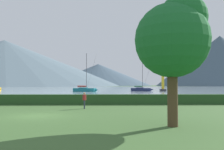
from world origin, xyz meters
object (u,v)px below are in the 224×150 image
at_px(sailboat_slip_1, 141,89).
at_px(dock_crane, 163,69).
at_px(sailboat_slip_3, 85,89).
at_px(park_tree, 174,36).
at_px(person_seated_viewer, 84,99).

distance_m(sailboat_slip_1, dock_crane, 10.45).
distance_m(sailboat_slip_3, dock_crane, 28.29).
xyz_separation_m(sailboat_slip_3, park_tree, (10.80, -68.26, 4.53)).
relative_size(sailboat_slip_3, dock_crane, 0.56).
bearing_deg(sailboat_slip_3, park_tree, -64.60).
height_order(sailboat_slip_1, dock_crane, dock_crane).
xyz_separation_m(park_tree, dock_crane, (16.24, 72.85, 2.39)).
bearing_deg(sailboat_slip_1, park_tree, -84.01).
bearing_deg(dock_crane, sailboat_slip_1, 167.80).
bearing_deg(sailboat_slip_3, person_seated_viewer, -68.95).
xyz_separation_m(sailboat_slip_1, dock_crane, (7.60, -1.64, 6.98)).
xyz_separation_m(sailboat_slip_3, person_seated_viewer, (4.67, -57.59, 0.25)).
relative_size(park_tree, dock_crane, 0.34).
xyz_separation_m(person_seated_viewer, park_tree, (6.13, -10.66, 4.28)).
relative_size(sailboat_slip_1, sailboat_slip_3, 0.80).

